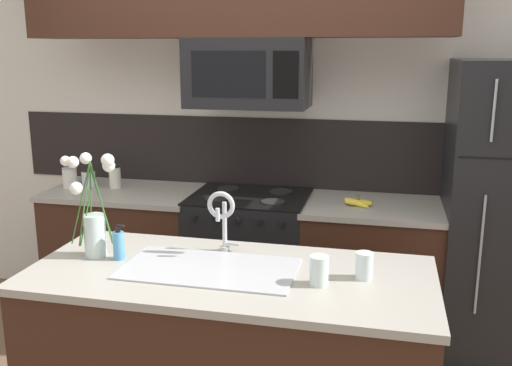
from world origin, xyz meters
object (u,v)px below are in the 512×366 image
object	(u,v)px
dish_soap_bottle	(119,245)
flower_vase	(93,218)
storage_jar_tall	(70,178)
sink_faucet	(222,213)
storage_jar_medium	(89,178)
spare_glass	(364,266)
banana_bunch	(358,203)
microwave	(249,73)
storage_jar_short	(115,176)
drinking_glass	(319,270)
stove_range	(250,262)

from	to	relation	value
dish_soap_bottle	flower_vase	xyz separation A→B (m)	(-0.12, 0.01, 0.11)
storage_jar_tall	sink_faucet	size ratio (longest dim) A/B	0.46
dish_soap_bottle	storage_jar_tall	bearing A→B (deg)	128.63
storage_jar_medium	dish_soap_bottle	world-z (taller)	dish_soap_bottle
sink_faucet	storage_jar_tall	bearing A→B (deg)	143.84
sink_faucet	spare_glass	size ratio (longest dim) A/B	2.68
storage_jar_tall	sink_faucet	world-z (taller)	sink_faucet
banana_bunch	dish_soap_bottle	world-z (taller)	dish_soap_bottle
microwave	storage_jar_short	distance (m)	1.21
microwave	drinking_glass	size ratio (longest dim) A/B	6.02
flower_vase	microwave	bearing A→B (deg)	69.58
storage_jar_tall	storage_jar_medium	distance (m)	0.13
stove_range	sink_faucet	xyz separation A→B (m)	(0.12, -1.05, 0.65)
stove_range	drinking_glass	size ratio (longest dim) A/B	7.52
storage_jar_tall	dish_soap_bottle	distance (m)	1.54
storage_jar_short	dish_soap_bottle	world-z (taller)	dish_soap_bottle
sink_faucet	spare_glass	distance (m)	0.70
storage_jar_tall	sink_faucet	xyz separation A→B (m)	(1.41, -1.03, 0.13)
microwave	storage_jar_tall	bearing A→B (deg)	179.88
spare_glass	microwave	bearing A→B (deg)	123.73
storage_jar_medium	drinking_glass	world-z (taller)	same
storage_jar_tall	banana_bunch	size ratio (longest dim) A/B	0.74
spare_glass	drinking_glass	bearing A→B (deg)	-148.28
banana_bunch	sink_faucet	distance (m)	1.16
drinking_glass	flower_vase	bearing A→B (deg)	174.81
microwave	flower_vase	world-z (taller)	microwave
banana_bunch	drinking_glass	world-z (taller)	drinking_glass
storage_jar_tall	banana_bunch	distance (m)	1.98
stove_range	microwave	world-z (taller)	microwave
drinking_glass	flower_vase	world-z (taller)	flower_vase
dish_soap_bottle	drinking_glass	world-z (taller)	dish_soap_bottle
banana_bunch	dish_soap_bottle	xyz separation A→B (m)	(-1.02, -1.16, 0.05)
storage_jar_tall	flower_vase	size ratio (longest dim) A/B	0.29
storage_jar_medium	banana_bunch	xyz separation A→B (m)	(1.87, -0.09, -0.04)
microwave	dish_soap_bottle	world-z (taller)	microwave
microwave	storage_jar_tall	world-z (taller)	microwave
flower_vase	storage_jar_short	bearing A→B (deg)	112.80
dish_soap_bottle	flower_vase	bearing A→B (deg)	174.86
microwave	storage_jar_short	world-z (taller)	microwave
storage_jar_medium	dish_soap_bottle	distance (m)	1.51
flower_vase	sink_faucet	bearing A→B (deg)	16.44
spare_glass	flower_vase	size ratio (longest dim) A/B	0.23
stove_range	banana_bunch	bearing A→B (deg)	-4.89
microwave	storage_jar_short	size ratio (longest dim) A/B	4.59
storage_jar_tall	dish_soap_bottle	xyz separation A→B (m)	(0.96, -1.21, -0.00)
storage_jar_medium	flower_vase	world-z (taller)	flower_vase
sink_faucet	flower_vase	xyz separation A→B (m)	(-0.57, -0.17, -0.01)
storage_jar_medium	sink_faucet	bearing A→B (deg)	-39.78
dish_soap_bottle	spare_glass	size ratio (longest dim) A/B	1.44
microwave	spare_glass	bearing A→B (deg)	-56.27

